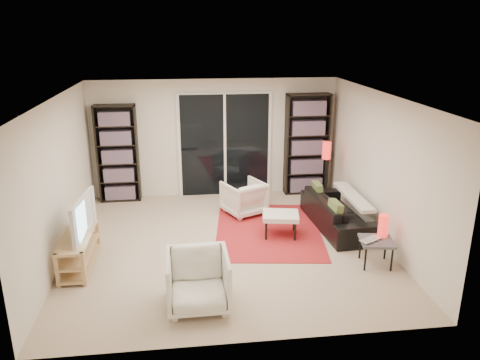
{
  "coord_description": "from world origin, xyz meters",
  "views": [
    {
      "loc": [
        -0.63,
        -6.88,
        3.37
      ],
      "look_at": [
        0.25,
        0.3,
        1.0
      ],
      "focal_mm": 35.0,
      "sensor_mm": 36.0,
      "label": 1
    }
  ],
  "objects_px": {
    "bookshelf_left": "(118,154)",
    "armchair_front": "(198,281)",
    "floor_lamp": "(326,157)",
    "bookshelf_right": "(307,144)",
    "armchair_back": "(244,198)",
    "tv_stand": "(79,250)",
    "sofa": "(337,212)",
    "side_table": "(377,243)",
    "ottoman": "(281,217)"
  },
  "relations": [
    {
      "from": "bookshelf_right",
      "to": "ottoman",
      "type": "xyz_separation_m",
      "value": [
        -0.97,
        -2.09,
        -0.7
      ]
    },
    {
      "from": "sofa",
      "to": "side_table",
      "type": "xyz_separation_m",
      "value": [
        0.13,
        -1.41,
        0.08
      ]
    },
    {
      "from": "sofa",
      "to": "floor_lamp",
      "type": "xyz_separation_m",
      "value": [
        0.13,
        1.2,
        0.66
      ]
    },
    {
      "from": "armchair_front",
      "to": "ottoman",
      "type": "height_order",
      "value": "armchair_front"
    },
    {
      "from": "bookshelf_right",
      "to": "armchair_back",
      "type": "height_order",
      "value": "bookshelf_right"
    },
    {
      "from": "bookshelf_right",
      "to": "armchair_back",
      "type": "distance_m",
      "value": 1.93
    },
    {
      "from": "floor_lamp",
      "to": "tv_stand",
      "type": "bearing_deg",
      "value": -154.01
    },
    {
      "from": "bookshelf_right",
      "to": "bookshelf_left",
      "type": "bearing_deg",
      "value": 180.0
    },
    {
      "from": "bookshelf_left",
      "to": "armchair_back",
      "type": "bearing_deg",
      "value": -23.43
    },
    {
      "from": "bookshelf_right",
      "to": "sofa",
      "type": "bearing_deg",
      "value": -87.18
    },
    {
      "from": "side_table",
      "to": "bookshelf_left",
      "type": "bearing_deg",
      "value": 141.28
    },
    {
      "from": "bookshelf_left",
      "to": "armchair_front",
      "type": "distance_m",
      "value": 4.33
    },
    {
      "from": "tv_stand",
      "to": "side_table",
      "type": "height_order",
      "value": "tv_stand"
    },
    {
      "from": "sofa",
      "to": "ottoman",
      "type": "relative_size",
      "value": 2.81
    },
    {
      "from": "sofa",
      "to": "ottoman",
      "type": "xyz_separation_m",
      "value": [
        -1.06,
        -0.24,
        0.07
      ]
    },
    {
      "from": "armchair_back",
      "to": "floor_lamp",
      "type": "distance_m",
      "value": 1.83
    },
    {
      "from": "tv_stand",
      "to": "armchair_back",
      "type": "distance_m",
      "value": 3.19
    },
    {
      "from": "armchair_back",
      "to": "side_table",
      "type": "bearing_deg",
      "value": 102.11
    },
    {
      "from": "floor_lamp",
      "to": "armchair_front",
      "type": "bearing_deg",
      "value": -127.99
    },
    {
      "from": "bookshelf_left",
      "to": "bookshelf_right",
      "type": "bearing_deg",
      "value": -0.0
    },
    {
      "from": "sofa",
      "to": "armchair_front",
      "type": "height_order",
      "value": "armchair_front"
    },
    {
      "from": "bookshelf_left",
      "to": "ottoman",
      "type": "height_order",
      "value": "bookshelf_left"
    },
    {
      "from": "tv_stand",
      "to": "bookshelf_left",
      "type": "bearing_deg",
      "value": 84.33
    },
    {
      "from": "ottoman",
      "to": "side_table",
      "type": "bearing_deg",
      "value": -44.49
    },
    {
      "from": "tv_stand",
      "to": "side_table",
      "type": "distance_m",
      "value": 4.38
    },
    {
      "from": "bookshelf_right",
      "to": "sofa",
      "type": "height_order",
      "value": "bookshelf_right"
    },
    {
      "from": "bookshelf_left",
      "to": "armchair_front",
      "type": "height_order",
      "value": "bookshelf_left"
    },
    {
      "from": "side_table",
      "to": "ottoman",
      "type": "bearing_deg",
      "value": 135.51
    },
    {
      "from": "tv_stand",
      "to": "floor_lamp",
      "type": "xyz_separation_m",
      "value": [
        4.35,
        2.12,
        0.68
      ]
    },
    {
      "from": "side_table",
      "to": "floor_lamp",
      "type": "distance_m",
      "value": 2.68
    },
    {
      "from": "bookshelf_right",
      "to": "floor_lamp",
      "type": "height_order",
      "value": "bookshelf_right"
    },
    {
      "from": "bookshelf_right",
      "to": "side_table",
      "type": "relative_size",
      "value": 3.85
    },
    {
      "from": "bookshelf_right",
      "to": "ottoman",
      "type": "relative_size",
      "value": 3.11
    },
    {
      "from": "sofa",
      "to": "ottoman",
      "type": "bearing_deg",
      "value": 98.98
    },
    {
      "from": "tv_stand",
      "to": "floor_lamp",
      "type": "distance_m",
      "value": 4.88
    },
    {
      "from": "armchair_back",
      "to": "floor_lamp",
      "type": "relative_size",
      "value": 0.56
    },
    {
      "from": "tv_stand",
      "to": "floor_lamp",
      "type": "height_order",
      "value": "floor_lamp"
    },
    {
      "from": "tv_stand",
      "to": "sofa",
      "type": "xyz_separation_m",
      "value": [
        4.22,
        0.92,
        0.01
      ]
    },
    {
      "from": "tv_stand",
      "to": "side_table",
      "type": "xyz_separation_m",
      "value": [
        4.35,
        -0.5,
        0.09
      ]
    },
    {
      "from": "floor_lamp",
      "to": "bookshelf_right",
      "type": "bearing_deg",
      "value": 108.79
    },
    {
      "from": "armchair_front",
      "to": "floor_lamp",
      "type": "height_order",
      "value": "floor_lamp"
    },
    {
      "from": "armchair_back",
      "to": "floor_lamp",
      "type": "bearing_deg",
      "value": 168.16
    },
    {
      "from": "tv_stand",
      "to": "armchair_back",
      "type": "relative_size",
      "value": 1.8
    },
    {
      "from": "bookshelf_left",
      "to": "armchair_front",
      "type": "xyz_separation_m",
      "value": [
        1.42,
        -4.04,
        -0.61
      ]
    },
    {
      "from": "ottoman",
      "to": "floor_lamp",
      "type": "bearing_deg",
      "value": 50.41
    },
    {
      "from": "ottoman",
      "to": "sofa",
      "type": "bearing_deg",
      "value": 12.66
    },
    {
      "from": "sofa",
      "to": "armchair_back",
      "type": "xyz_separation_m",
      "value": [
        -1.54,
        0.82,
        0.04
      ]
    },
    {
      "from": "side_table",
      "to": "floor_lamp",
      "type": "height_order",
      "value": "floor_lamp"
    },
    {
      "from": "armchair_front",
      "to": "sofa",
      "type": "bearing_deg",
      "value": 39.84
    },
    {
      "from": "bookshelf_right",
      "to": "floor_lamp",
      "type": "bearing_deg",
      "value": -71.21
    }
  ]
}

